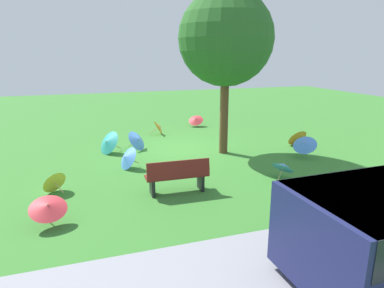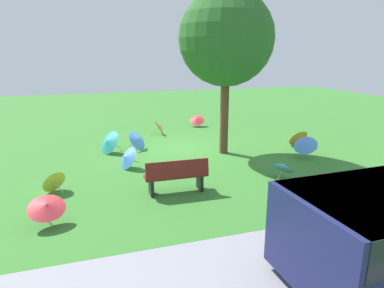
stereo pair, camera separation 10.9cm
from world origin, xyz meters
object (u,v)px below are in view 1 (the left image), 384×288
parasol_teal_1 (108,142)px  parasol_yellow_0 (54,182)px  parasol_red_0 (196,119)px  parasol_orange_2 (159,127)px  park_bench (178,176)px  shade_tree (226,39)px  parasol_red_1 (48,207)px  parasol_blue_1 (305,144)px  parasol_blue_2 (138,140)px  parasol_blue_4 (126,158)px  parasol_orange_1 (296,137)px  parasol_blue_0 (283,166)px

parasol_teal_1 → parasol_yellow_0: bearing=62.9°
parasol_red_0 → parasol_teal_1: (4.47, 3.38, 0.07)m
parasol_yellow_0 → parasol_orange_2: bearing=-126.2°
park_bench → shade_tree: shade_tree is taller
park_bench → parasol_red_1: 3.10m
park_bench → parasol_blue_1: size_ratio=1.52×
parasol_blue_1 → parasol_blue_2: 5.89m
parasol_yellow_0 → parasol_blue_4: 2.41m
parasol_blue_4 → parasol_orange_1: bearing=-173.9°
shade_tree → parasol_blue_4: shade_tree is taller
park_bench → parasol_orange_1: bearing=-151.8°
parasol_orange_2 → parasol_blue_0: bearing=108.0°
parasol_blue_0 → parasol_orange_2: bearing=-72.0°
parasol_red_0 → parasol_red_1: bearing=54.2°
parasol_orange_2 → parasol_blue_2: bearing=59.0°
park_bench → parasol_yellow_0: (2.99, -1.02, -0.16)m
parasol_blue_4 → park_bench: bearing=112.6°
park_bench → shade_tree: bearing=-130.4°
shade_tree → parasol_blue_1: (-2.33, 1.49, -3.41)m
parasol_yellow_0 → parasol_blue_1: parasol_blue_1 is taller
parasol_blue_0 → parasol_blue_1: bearing=-140.5°
parasol_red_0 → parasol_blue_4: (4.07, 5.27, 0.00)m
parasol_blue_0 → parasol_yellow_0: bearing=-8.7°
park_bench → parasol_orange_2: size_ratio=2.31×
parasol_blue_0 → parasol_blue_1: (-1.76, -1.46, 0.14)m
park_bench → parasol_blue_1: park_bench is taller
parasol_red_0 → parasol_orange_2: parasol_orange_2 is taller
parasol_blue_2 → shade_tree: bearing=154.7°
parasol_blue_0 → parasol_red_1: (6.13, 0.93, 0.08)m
shade_tree → parasol_blue_1: 4.39m
park_bench → parasol_orange_1: park_bench is taller
park_bench → parasol_red_1: bearing=15.9°
parasol_yellow_0 → parasol_red_1: parasol_red_1 is taller
shade_tree → parasol_orange_2: bearing=-66.5°
parasol_yellow_0 → parasol_blue_0: same height
parasol_red_0 → parasol_blue_4: parasol_blue_4 is taller
parasol_red_0 → parasol_orange_1: bearing=119.0°
parasol_teal_1 → parasol_blue_1: bearing=156.9°
shade_tree → parasol_yellow_0: shade_tree is taller
parasol_blue_1 → shade_tree: bearing=-32.5°
parasol_orange_1 → parasol_orange_2: (4.58, -3.51, -0.03)m
parasol_blue_2 → parasol_blue_4: parasol_blue_2 is taller
shade_tree → parasol_red_0: (-0.53, -4.56, -3.56)m
park_bench → parasol_blue_4: 2.51m
parasol_red_0 → parasol_blue_1: (-1.80, 6.05, 0.15)m
parasol_teal_1 → parasol_orange_2: bearing=-136.0°
park_bench → parasol_yellow_0: size_ratio=2.26×
parasol_red_1 → parasol_orange_2: (-4.03, -7.38, -0.12)m
parasol_blue_1 → parasol_orange_2: parasol_blue_1 is taller
parasol_yellow_0 → parasol_red_0: size_ratio=0.75×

